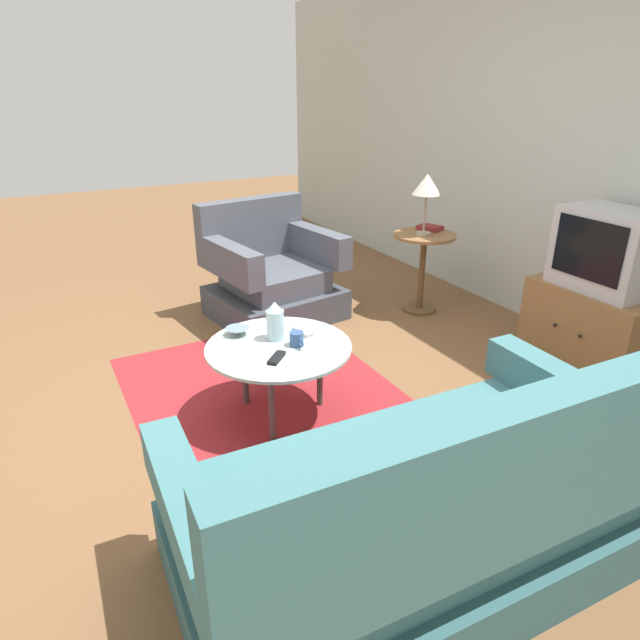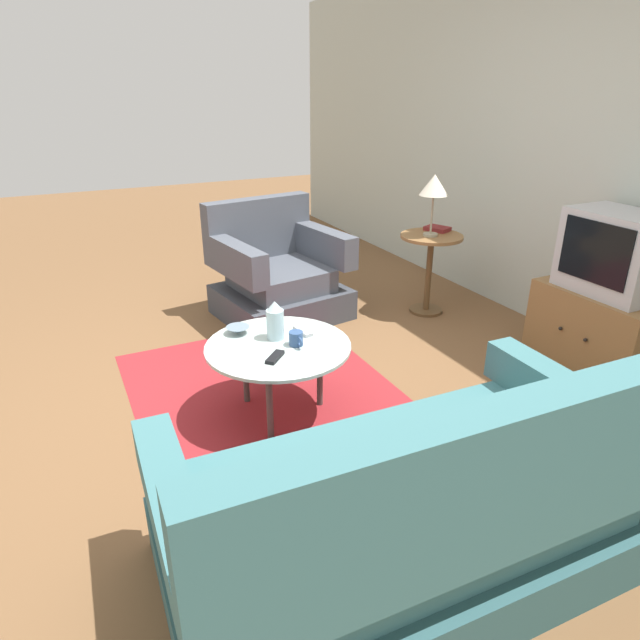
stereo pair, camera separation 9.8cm
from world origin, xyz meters
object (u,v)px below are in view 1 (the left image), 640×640
Objects in this scene: coffee_table at (279,351)px; television at (609,250)px; side_table at (423,256)px; mug at (297,339)px; bowl at (237,331)px; tv_stand at (592,327)px; book at (430,228)px; vase at (275,321)px; table_lamp at (427,186)px; tv_remote_dark at (277,358)px; armchair at (271,277)px; couch at (425,509)px; tv_remote_silver at (302,331)px.

coffee_table is 1.37× the size of television.
mug is (0.95, -1.60, 0.01)m from side_table.
mug is 0.38m from bowl.
television reaches higher than bowl.
tv_stand reaches higher than bowl.
television is (0.00, 0.01, 0.53)m from tv_stand.
television is 1.43m from book.
tv_stand is (0.41, 2.10, -0.13)m from coffee_table.
vase is at bearing 47.71° from bowl.
table_lamp is 3.47× the size of tv_remote_dark.
book reaches higher than coffee_table.
side_table is 1.86m from mug.
side_table is 1.38× the size of table_lamp.
armchair reaches higher than tv_stand.
tv_remote_dark is at bearing -59.09° from mug.
couch is 8.26× the size of vase.
tv_stand is at bearing 121.75° from armchair.
television is at bearing 79.98° from mug.
bowl is at bearing -140.54° from mug.
side_table is at bearing -162.46° from television.
couch is at bearing 6.74° from bowl.
television is 4.90× the size of mug.
book is (-0.99, 1.81, 0.27)m from coffee_table.
armchair reaches higher than book.
bowl is at bearing 50.36° from armchair.
armchair is 1.25m from side_table.
mug is (0.93, -1.57, -0.56)m from table_lamp.
tv_remote_dark is (-0.26, -2.18, -0.35)m from television.
table_lamp is (-0.88, 1.66, 0.63)m from coffee_table.
mug is (1.46, -0.47, 0.16)m from armchair.
bowl is 0.99× the size of tv_remote_dark.
armchair reaches higher than vase.
table_lamp is 3.11× the size of tv_remote_silver.
vase is at bearing -103.26° from television.
coffee_table is 0.13m from mug.
television is 1.38m from table_lamp.
armchair is 1.77× the size of television.
vase is (0.82, -1.67, 0.08)m from side_table.
tv_remote_dark is at bearing -81.71° from book.
tv_stand reaches higher than tv_remote_silver.
mug is 0.17m from tv_remote_silver.
armchair is 1.29× the size of coffee_table.
tv_stand is at bearing 69.79° from tv_remote_silver.
bowl reaches higher than tv_remote_dark.
table_lamp is at bearing 166.26° from tv_remote_dark.
tv_remote_silver is at bearing 143.24° from mug.
vase reaches higher than side_table.
vase is at bearing 166.04° from coffee_table.
tv_stand is at bearing 79.07° from coffee_table.
tv_remote_dark is at bearing -96.71° from television.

